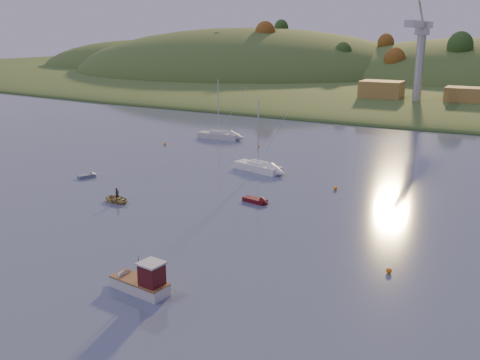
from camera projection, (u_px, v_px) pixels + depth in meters
The scene contains 22 objects.
ground at pixel (69, 314), 39.50m from camera, with size 500.00×500.00×0.00m, color #3C4B62.
far_shore at pixel (460, 79), 234.51m from camera, with size 620.00×220.00×1.50m, color #365321.
shore_slope at pixel (435, 94), 179.39m from camera, with size 640.00×150.00×7.00m, color #365321.
hill_left_far at pixel (147, 69), 295.00m from camera, with size 120.00×100.00×32.00m, color #365321.
hill_left at pixel (247, 76), 250.25m from camera, with size 170.00×140.00×44.00m, color #365321.
hill_center at pixel (480, 84), 212.97m from camera, with size 140.00×120.00×36.00m, color #365321.
hillside_trees at pixel (444, 88), 196.35m from camera, with size 280.00×50.00×32.00m, color #224217, non-canonical shape.
wharf at pixel (429, 106), 140.33m from camera, with size 42.00×16.00×2.40m, color slate.
shed_west at pixel (381, 90), 146.16m from camera, with size 11.00×8.00×4.80m, color #A78537.
shed_east at pixel (464, 95), 137.51m from camera, with size 9.00×7.00×4.00m, color #A78537.
dock_crane at pixel (420, 44), 134.36m from camera, with size 3.20×28.00×20.30m.
fishing_boat at pixel (136, 280), 42.99m from camera, with size 6.16×2.61×3.81m.
sailboat_near at pixel (219, 135), 104.09m from camera, with size 8.34×2.99×11.37m.
sailboat_far at pixel (258, 166), 79.84m from camera, with size 8.17×4.31×10.86m.
canoe at pixel (117, 199), 65.29m from camera, with size 2.54×3.56×0.74m, color #9E9057.
paddler at pixel (117, 196), 65.18m from camera, with size 0.56×0.37×1.55m, color black.
red_tender at pixel (259, 201), 64.86m from camera, with size 3.78×1.93×1.23m.
grey_dinghy at pixel (90, 176), 76.67m from camera, with size 2.21×2.95×1.04m.
buoy_0 at pixel (389, 271), 46.11m from camera, with size 0.50×0.50×0.50m, color orange.
buoy_1 at pixel (335, 188), 70.33m from camera, with size 0.50×0.50×0.50m, color orange.
buoy_2 at pixel (165, 144), 98.34m from camera, with size 0.50×0.50×0.50m, color orange.
buoy_3 at pixel (259, 146), 96.55m from camera, with size 0.50×0.50×0.50m, color orange.
Camera 1 is at (27.94, -25.15, 20.14)m, focal length 40.00 mm.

